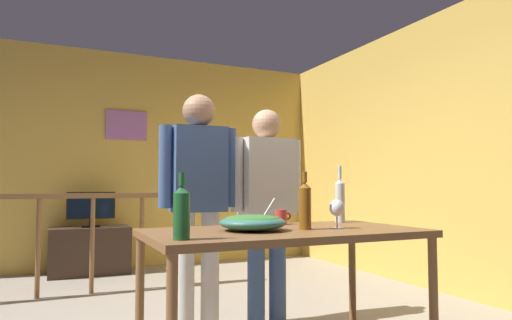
# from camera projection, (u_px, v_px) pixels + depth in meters

# --- Properties ---
(back_wall) EXTENTS (5.27, 0.10, 2.76)m
(back_wall) POSITION_uv_depth(u_px,v_px,m) (126.00, 159.00, 5.85)
(back_wall) COLOR gold
(back_wall) RESTS_ON ground_plane
(side_wall_right) EXTENTS (0.10, 4.75, 2.76)m
(side_wall_right) POSITION_uv_depth(u_px,v_px,m) (405.00, 154.00, 4.93)
(side_wall_right) COLOR gold
(side_wall_right) RESTS_ON ground_plane
(framed_picture) EXTENTS (0.52, 0.03, 0.37)m
(framed_picture) POSITION_uv_depth(u_px,v_px,m) (127.00, 125.00, 5.81)
(framed_picture) COLOR #9F62A5
(stair_railing) EXTENTS (2.92, 0.10, 1.01)m
(stair_railing) POSITION_uv_depth(u_px,v_px,m) (89.00, 229.00, 4.35)
(stair_railing) COLOR brown
(stair_railing) RESTS_ON ground_plane
(tv_console) EXTENTS (0.90, 0.40, 0.55)m
(tv_console) POSITION_uv_depth(u_px,v_px,m) (90.00, 251.00, 5.28)
(tv_console) COLOR #38281E
(tv_console) RESTS_ON ground_plane
(flat_screen_tv) EXTENTS (0.54, 0.12, 0.41)m
(flat_screen_tv) POSITION_uv_depth(u_px,v_px,m) (91.00, 206.00, 5.28)
(flat_screen_tv) COLOR black
(flat_screen_tv) RESTS_ON tv_console
(serving_table) EXTENTS (1.57, 0.83, 0.78)m
(serving_table) POSITION_uv_depth(u_px,v_px,m) (285.00, 242.00, 2.57)
(serving_table) COLOR brown
(serving_table) RESTS_ON ground_plane
(salad_bowl) EXTENTS (0.37, 0.37, 0.19)m
(salad_bowl) POSITION_uv_depth(u_px,v_px,m) (253.00, 222.00, 2.50)
(salad_bowl) COLOR #337060
(salad_bowl) RESTS_ON serving_table
(wine_glass) EXTENTS (0.09, 0.09, 0.17)m
(wine_glass) POSITION_uv_depth(u_px,v_px,m) (337.00, 209.00, 2.64)
(wine_glass) COLOR silver
(wine_glass) RESTS_ON serving_table
(wine_bottle_clear) EXTENTS (0.07, 0.07, 0.39)m
(wine_bottle_clear) POSITION_uv_depth(u_px,v_px,m) (340.00, 199.00, 3.10)
(wine_bottle_clear) COLOR silver
(wine_bottle_clear) RESTS_ON serving_table
(wine_bottle_green) EXTENTS (0.08, 0.08, 0.31)m
(wine_bottle_green) POSITION_uv_depth(u_px,v_px,m) (182.00, 211.00, 2.08)
(wine_bottle_green) COLOR #1E5628
(wine_bottle_green) RESTS_ON serving_table
(wine_bottle_amber) EXTENTS (0.07, 0.07, 0.33)m
(wine_bottle_amber) POSITION_uv_depth(u_px,v_px,m) (305.00, 205.00, 2.58)
(wine_bottle_amber) COLOR brown
(wine_bottle_amber) RESTS_ON serving_table
(mug_red) EXTENTS (0.11, 0.07, 0.09)m
(mug_red) POSITION_uv_depth(u_px,v_px,m) (281.00, 217.00, 2.92)
(mug_red) COLOR #B7332D
(mug_red) RESTS_ON serving_table
(person_standing_left) EXTENTS (0.56, 0.23, 1.68)m
(person_standing_left) POSITION_uv_depth(u_px,v_px,m) (198.00, 191.00, 3.19)
(person_standing_left) COLOR beige
(person_standing_left) RESTS_ON ground_plane
(person_standing_right) EXTENTS (0.59, 0.23, 1.61)m
(person_standing_right) POSITION_uv_depth(u_px,v_px,m) (267.00, 196.00, 3.41)
(person_standing_right) COLOR #3D5684
(person_standing_right) RESTS_ON ground_plane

